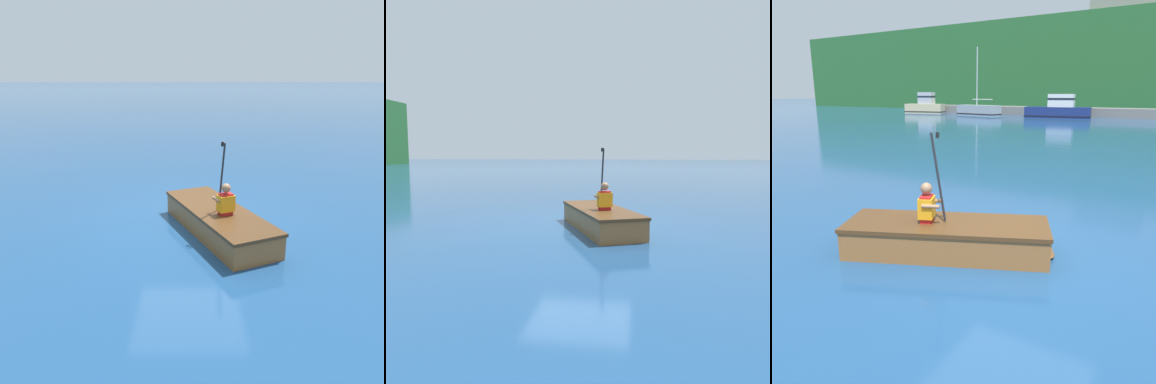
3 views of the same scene
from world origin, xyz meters
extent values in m
plane|color=navy|center=(0.00, 0.00, 0.00)|extent=(300.00, 300.00, 0.00)
cube|color=#935B2D|center=(-0.78, -0.57, 0.24)|extent=(3.10, 2.08, 0.48)
cube|color=#513219|center=(-0.78, -0.57, 0.45)|extent=(3.15, 2.14, 0.06)
cube|color=#513219|center=(-0.78, -0.57, 0.44)|extent=(2.65, 1.76, 0.02)
cone|color=#935B2D|center=(0.52, 0.00, 0.26)|extent=(0.45, 0.45, 0.43)
cube|color=#935B2D|center=(-0.98, -0.66, 0.43)|extent=(0.52, 0.92, 0.03)
cube|color=red|center=(-1.05, -0.69, 0.68)|extent=(0.24, 0.28, 0.40)
cube|color=orange|center=(-1.05, -0.69, 0.70)|extent=(0.31, 0.35, 0.30)
sphere|color=#997051|center=(-1.05, -0.69, 0.99)|extent=(0.17, 0.17, 0.17)
cylinder|color=#997051|center=(-0.91, -0.79, 0.76)|extent=(0.26, 0.16, 0.06)
cylinder|color=#997051|center=(-1.03, -0.51, 0.76)|extent=(0.26, 0.16, 0.06)
cylinder|color=#232328|center=(-0.88, -0.62, 1.15)|extent=(0.21, 0.12, 1.30)
cylinder|color=black|center=(-0.88, -0.62, 1.76)|extent=(0.05, 0.05, 0.08)
camera|label=1|loc=(-7.52, -0.05, 2.95)|focal=35.00mm
camera|label=2|loc=(-8.96, -1.35, 1.64)|focal=35.00mm
camera|label=3|loc=(2.11, -4.93, 2.33)|focal=35.00mm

